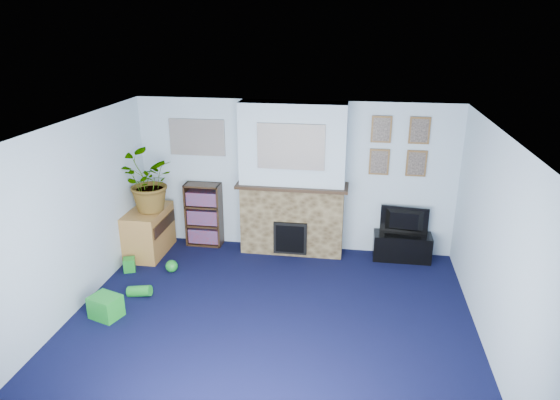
% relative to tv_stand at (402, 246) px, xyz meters
% --- Properties ---
extents(floor, '(5.00, 4.50, 0.01)m').
position_rel_tv_stand_xyz_m(floor, '(-1.73, -2.03, -0.23)').
color(floor, black).
rests_on(floor, ground).
extents(ceiling, '(5.00, 4.50, 0.01)m').
position_rel_tv_stand_xyz_m(ceiling, '(-1.73, -2.03, 2.17)').
color(ceiling, white).
rests_on(ceiling, wall_back).
extents(wall_back, '(5.00, 0.04, 2.40)m').
position_rel_tv_stand_xyz_m(wall_back, '(-1.73, 0.22, 0.97)').
color(wall_back, silver).
rests_on(wall_back, ground).
extents(wall_front, '(5.00, 0.04, 2.40)m').
position_rel_tv_stand_xyz_m(wall_front, '(-1.73, -4.28, 0.97)').
color(wall_front, silver).
rests_on(wall_front, ground).
extents(wall_left, '(0.04, 4.50, 2.40)m').
position_rel_tv_stand_xyz_m(wall_left, '(-4.23, -2.03, 0.97)').
color(wall_left, silver).
rests_on(wall_left, ground).
extents(wall_right, '(0.04, 4.50, 2.40)m').
position_rel_tv_stand_xyz_m(wall_right, '(0.77, -2.03, 0.97)').
color(wall_right, silver).
rests_on(wall_right, ground).
extents(chimney_breast, '(1.72, 0.50, 2.40)m').
position_rel_tv_stand_xyz_m(chimney_breast, '(-1.73, 0.02, 0.96)').
color(chimney_breast, brown).
rests_on(chimney_breast, ground).
extents(collage_main, '(1.00, 0.03, 0.68)m').
position_rel_tv_stand_xyz_m(collage_main, '(-1.73, -0.19, 1.55)').
color(collage_main, gray).
rests_on(collage_main, chimney_breast).
extents(collage_left, '(0.90, 0.03, 0.58)m').
position_rel_tv_stand_xyz_m(collage_left, '(-3.28, 0.21, 1.55)').
color(collage_left, gray).
rests_on(collage_left, wall_back).
extents(portrait_tl, '(0.30, 0.03, 0.40)m').
position_rel_tv_stand_xyz_m(portrait_tl, '(-0.43, 0.20, 1.77)').
color(portrait_tl, brown).
rests_on(portrait_tl, wall_back).
extents(portrait_tr, '(0.30, 0.03, 0.40)m').
position_rel_tv_stand_xyz_m(portrait_tr, '(0.12, 0.20, 1.77)').
color(portrait_tr, brown).
rests_on(portrait_tr, wall_back).
extents(portrait_bl, '(0.30, 0.03, 0.40)m').
position_rel_tv_stand_xyz_m(portrait_bl, '(-0.43, 0.20, 1.27)').
color(portrait_bl, brown).
rests_on(portrait_bl, wall_back).
extents(portrait_br, '(0.30, 0.03, 0.40)m').
position_rel_tv_stand_xyz_m(portrait_br, '(0.12, 0.20, 1.27)').
color(portrait_br, brown).
rests_on(portrait_br, wall_back).
extents(tv_stand, '(0.88, 0.37, 0.42)m').
position_rel_tv_stand_xyz_m(tv_stand, '(0.00, 0.00, 0.00)').
color(tv_stand, black).
rests_on(tv_stand, ground).
extents(television, '(0.73, 0.18, 0.42)m').
position_rel_tv_stand_xyz_m(television, '(0.00, 0.02, 0.40)').
color(television, black).
rests_on(television, tv_stand).
extents(bookshelf, '(0.58, 0.28, 1.05)m').
position_rel_tv_stand_xyz_m(bookshelf, '(-3.19, 0.08, 0.28)').
color(bookshelf, black).
rests_on(bookshelf, ground).
extents(sideboard, '(0.52, 0.94, 0.73)m').
position_rel_tv_stand_xyz_m(sideboard, '(-3.97, -0.38, 0.12)').
color(sideboard, '#A67235').
rests_on(sideboard, ground).
extents(potted_plant, '(1.10, 1.06, 0.94)m').
position_rel_tv_stand_xyz_m(potted_plant, '(-3.92, -0.43, 0.97)').
color(potted_plant, '#26661E').
rests_on(potted_plant, sideboard).
extents(mantel_clock, '(0.11, 0.07, 0.15)m').
position_rel_tv_stand_xyz_m(mantel_clock, '(-1.77, -0.03, 1.00)').
color(mantel_clock, gold).
rests_on(mantel_clock, chimney_breast).
extents(mantel_candle, '(0.04, 0.04, 0.14)m').
position_rel_tv_stand_xyz_m(mantel_candle, '(-1.45, -0.03, 1.01)').
color(mantel_candle, '#B2BFC6').
rests_on(mantel_candle, chimney_breast).
extents(mantel_teddy, '(0.13, 0.13, 0.13)m').
position_rel_tv_stand_xyz_m(mantel_teddy, '(-2.33, -0.03, 0.99)').
color(mantel_teddy, gray).
rests_on(mantel_teddy, chimney_breast).
extents(mantel_can, '(0.06, 0.06, 0.13)m').
position_rel_tv_stand_xyz_m(mantel_can, '(-1.09, -0.03, 0.99)').
color(mantel_can, '#198C26').
rests_on(mantel_can, chimney_breast).
extents(green_crate, '(0.43, 0.39, 0.29)m').
position_rel_tv_stand_xyz_m(green_crate, '(-3.78, -2.23, -0.08)').
color(green_crate, '#198C26').
rests_on(green_crate, ground).
extents(toy_ball, '(0.18, 0.18, 0.18)m').
position_rel_tv_stand_xyz_m(toy_ball, '(-3.40, -0.96, -0.14)').
color(toy_ball, '#198C26').
rests_on(toy_ball, ground).
extents(toy_block, '(0.22, 0.22, 0.20)m').
position_rel_tv_stand_xyz_m(toy_block, '(-4.03, -1.03, -0.11)').
color(toy_block, '#198C26').
rests_on(toy_block, ground).
extents(toy_tube, '(0.34, 0.15, 0.19)m').
position_rel_tv_stand_xyz_m(toy_tube, '(-3.58, -1.69, -0.15)').
color(toy_tube, '#198C26').
rests_on(toy_tube, ground).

